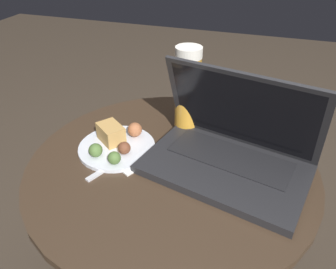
# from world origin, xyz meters

# --- Properties ---
(table) EXTENTS (0.66, 0.66, 0.55)m
(table) POSITION_xyz_m (0.00, 0.00, 0.40)
(table) COLOR #9E9EA3
(table) RESTS_ON ground_plane
(napkin) EXTENTS (0.18, 0.16, 0.00)m
(napkin) POSITION_xyz_m (-0.12, -0.00, 0.56)
(napkin) COLOR white
(napkin) RESTS_ON table
(laptop) EXTENTS (0.39, 0.29, 0.22)m
(laptop) POSITION_xyz_m (0.13, 0.03, 0.60)
(laptop) COLOR #232326
(laptop) RESTS_ON table
(beer_glass) EXTENTS (0.06, 0.06, 0.22)m
(beer_glass) POSITION_xyz_m (-0.01, 0.15, 0.67)
(beer_glass) COLOR gold
(beer_glass) RESTS_ON table
(snack_plate) EXTENTS (0.19, 0.19, 0.05)m
(snack_plate) POSITION_xyz_m (-0.14, 0.01, 0.57)
(snack_plate) COLOR silver
(snack_plate) RESTS_ON table
(fork) EXTENTS (0.08, 0.16, 0.00)m
(fork) POSITION_xyz_m (-0.11, -0.03, 0.56)
(fork) COLOR silver
(fork) RESTS_ON table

